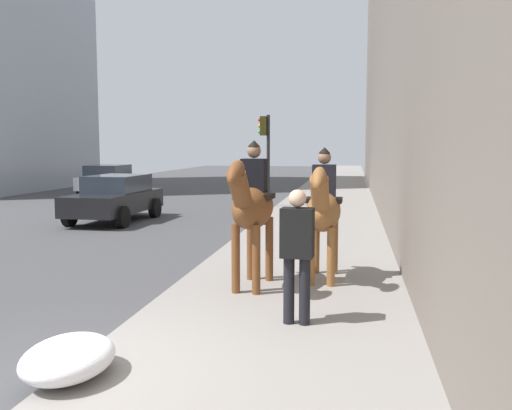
# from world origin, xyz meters

# --- Properties ---
(sidewalk_slab) EXTENTS (120.00, 3.70, 0.12)m
(sidewalk_slab) POSITION_xyz_m (0.00, -1.85, 0.06)
(sidewalk_slab) COLOR gray
(sidewalk_slab) RESTS_ON ground
(mounted_horse_near) EXTENTS (2.15, 0.67, 2.32)m
(mounted_horse_near) POSITION_xyz_m (3.67, -1.29, 1.42)
(mounted_horse_near) COLOR brown
(mounted_horse_near) RESTS_ON sidewalk_slab
(mounted_horse_far) EXTENTS (2.15, 0.61, 2.21)m
(mounted_horse_far) POSITION_xyz_m (4.34, -2.36, 1.32)
(mounted_horse_far) COLOR brown
(mounted_horse_far) RESTS_ON sidewalk_slab
(pedestrian_greeting) EXTENTS (0.29, 0.42, 1.70)m
(pedestrian_greeting) POSITION_xyz_m (1.96, -2.16, 1.10)
(pedestrian_greeting) COLOR black
(pedestrian_greeting) RESTS_ON sidewalk_slab
(car_near_lane) EXTENTS (4.22, 2.14, 1.44)m
(car_near_lane) POSITION_xyz_m (20.64, 8.75, 0.75)
(car_near_lane) COLOR #B7BABF
(car_near_lane) RESTS_ON ground
(car_mid_lane) EXTENTS (4.04, 1.99, 1.44)m
(car_mid_lane) POSITION_xyz_m (11.53, 4.45, 0.75)
(car_mid_lane) COLOR black
(car_mid_lane) RESTS_ON ground
(traffic_light_near_curb) EXTENTS (0.20, 0.44, 3.48)m
(traffic_light_near_curb) POSITION_xyz_m (15.69, 0.36, 2.35)
(traffic_light_near_curb) COLOR black
(traffic_light_near_curb) RESTS_ON ground
(snow_pile_near) EXTENTS (1.10, 0.84, 0.38)m
(snow_pile_near) POSITION_xyz_m (-0.06, -0.15, 0.31)
(snow_pile_near) COLOR white
(snow_pile_near) RESTS_ON sidewalk_slab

